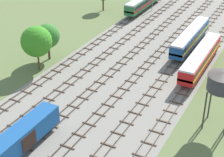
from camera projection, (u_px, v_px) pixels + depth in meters
The scene contains 16 objects.
ground_plane at pixel (155, 44), 82.08m from camera, with size 480.00×480.00×0.00m, color #5B6B3D.
ballast_bed at pixel (155, 44), 82.08m from camera, with size 28.56×176.00×0.01m, color gray.
track_far_left at pixel (110, 33), 87.79m from camera, with size 2.40×126.00×0.29m.
track_left at pixel (128, 36), 85.79m from camera, with size 2.40×126.00×0.29m.
track_centre_left at pixel (147, 40), 83.79m from camera, with size 2.40×126.00×0.29m.
track_centre at pixel (167, 44), 81.79m from camera, with size 2.40×126.00×0.29m.
track_centre_right at pixel (188, 48), 79.79m from camera, with size 2.40×126.00×0.29m.
track_right at pixel (210, 53), 77.79m from camera, with size 2.40×126.00×0.29m.
freight_boxcar_centre_left_nearest at pixel (21, 137), 48.47m from camera, with size 2.87×14.00×3.60m.
diesel_railcar_right_near at pixel (201, 57), 70.09m from camera, with size 2.96×20.50×3.80m.
diesel_railcar_centre_right_mid at pixel (191, 37), 79.28m from camera, with size 2.96×20.50×3.80m.
diesel_railcar_far_left_midfar at pixel (144, 1), 102.50m from camera, with size 2.96×20.50×3.80m.
water_tower at pixel (223, 82), 51.26m from camera, with size 4.59×4.59×9.18m.
signal_post_nearest at pixel (152, 0), 101.55m from camera, with size 0.28×0.47×4.72m.
lineside_tree_2 at pixel (47, 36), 72.83m from camera, with size 5.00×5.00×7.70m.
lineside_tree_3 at pixel (36, 41), 68.19m from camera, with size 5.99×5.99×9.02m.
Camera 1 is at (26.38, -15.55, 32.88)m, focal length 57.73 mm.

